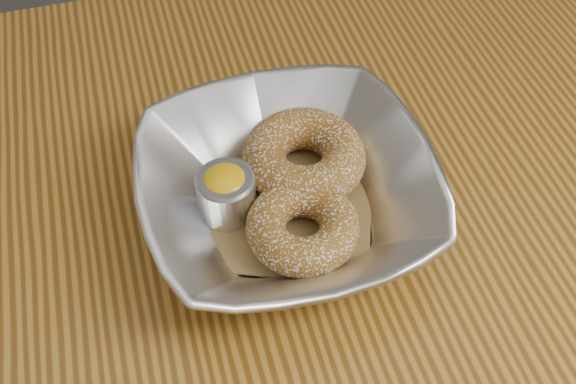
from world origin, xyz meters
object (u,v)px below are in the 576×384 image
object	(u,v)px
serving_bowl	(288,191)
donut_back	(304,157)
donut_front	(303,227)
ramekin	(226,192)
table	(376,276)

from	to	relation	value
serving_bowl	donut_back	distance (m)	0.04
donut_front	ramekin	bearing A→B (deg)	138.66
table	ramekin	distance (m)	0.19
serving_bowl	ramekin	distance (m)	0.05
ramekin	donut_back	bearing A→B (deg)	17.69
donut_back	ramekin	world-z (taller)	ramekin
donut_back	ramekin	distance (m)	0.08
table	donut_back	xyz separation A→B (m)	(-0.06, 0.06, 0.13)
table	serving_bowl	bearing A→B (deg)	161.83
table	ramekin	xyz separation A→B (m)	(-0.14, 0.04, 0.13)
serving_bowl	donut_back	world-z (taller)	serving_bowl
ramekin	table	bearing A→B (deg)	-15.88
donut_back	donut_front	xyz separation A→B (m)	(-0.02, -0.07, -0.00)
serving_bowl	donut_front	bearing A→B (deg)	-86.29
table	serving_bowl	world-z (taller)	serving_bowl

